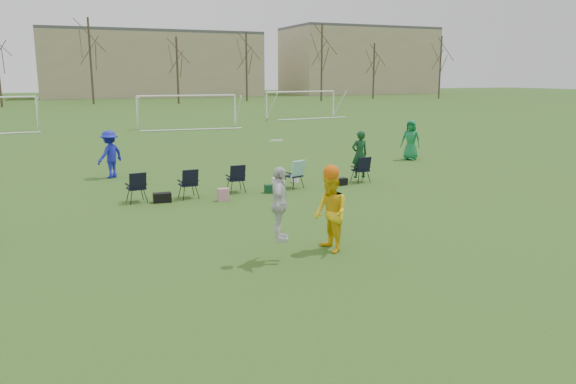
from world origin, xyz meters
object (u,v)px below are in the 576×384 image
goal_mid (187,102)px  goal_right (301,97)px  center_contest (314,209)px  fielder_blue (110,154)px  fielder_green_far (411,140)px

goal_mid → goal_right: (12.00, 6.00, 0.00)m
center_contest → goal_mid: (4.28, 31.14, 0.88)m
fielder_blue → goal_mid: bearing=-151.7°
center_contest → goal_right: center_contest is taller
center_contest → goal_right: 40.57m
fielder_blue → fielder_green_far: size_ratio=0.99×
fielder_blue → goal_right: size_ratio=0.25×
fielder_green_far → center_contest: bearing=-81.4°
fielder_green_far → goal_right: (5.99, 26.03, 0.99)m
fielder_blue → goal_right: goal_right is taller
center_contest → goal_right: bearing=66.3°
goal_right → fielder_blue: bearing=-135.3°
fielder_blue → center_contest: (3.18, -11.63, 0.13)m
goal_mid → goal_right: 13.42m
fielder_green_far → goal_mid: goal_mid is taller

